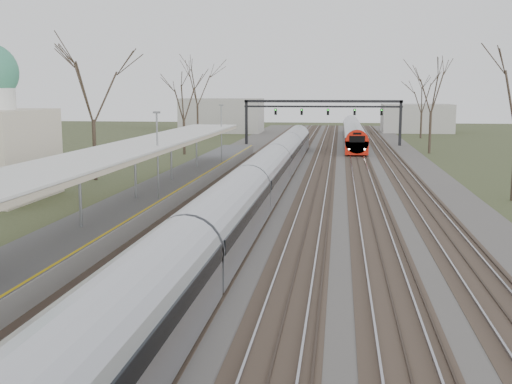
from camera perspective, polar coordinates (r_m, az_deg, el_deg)
track_bed at (r=56.99m, az=5.02°, el=1.72°), size 24.00×160.00×0.22m
platform at (r=41.24m, az=-9.10°, el=-0.50°), size 3.50×69.00×1.00m
canopy at (r=36.55m, az=-11.24°, el=3.67°), size 4.10×50.00×3.11m
signal_gantry at (r=86.54m, az=5.95°, el=7.37°), size 21.00×0.59×6.08m
tree_west_far at (r=53.25m, az=-14.38°, el=9.56°), size 5.50×5.50×11.33m
train_near at (r=43.74m, az=0.66°, el=1.45°), size 2.62×75.21×3.05m
train_far at (r=93.27m, az=8.63°, el=5.32°), size 2.62×45.21×3.05m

